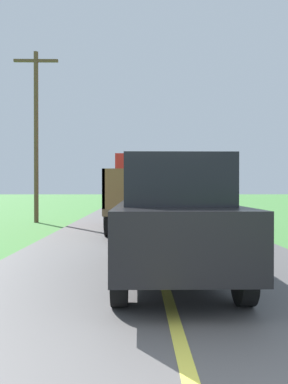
% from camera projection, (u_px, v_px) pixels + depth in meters
% --- Properties ---
extents(banana_truck_near, '(2.38, 5.82, 2.80)m').
position_uv_depth(banana_truck_near, '(142.00, 190.00, 13.54)').
color(banana_truck_near, '#2D2D30').
rests_on(banana_truck_near, road_surface).
extents(utility_pole_roadside, '(2.00, 0.20, 7.75)m').
position_uv_depth(utility_pole_roadside, '(36.00, 131.00, 16.36)').
color(utility_pole_roadside, brown).
rests_on(utility_pole_roadside, ground).
extents(following_car, '(1.74, 4.10, 1.92)m').
position_uv_depth(following_car, '(173.00, 218.00, 5.67)').
color(following_car, black).
rests_on(following_car, road_surface).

